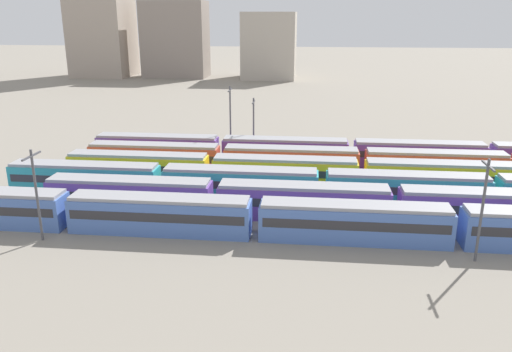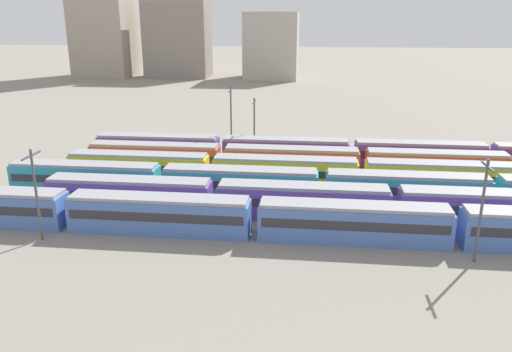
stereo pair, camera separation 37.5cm
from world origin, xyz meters
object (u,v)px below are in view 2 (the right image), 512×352
(catenary_pole_3, at_px, (231,118))
(train_track_2, at_px, (494,193))
(train_track_1, at_px, (394,205))
(train_track_4, at_px, (436,165))
(train_track_5, at_px, (420,155))
(catenary_pole_0, at_px, (36,190))
(train_track_0, at_px, (457,227))
(catenary_pole_2, at_px, (482,206))
(catenary_pole_1, at_px, (254,124))
(train_track_3, at_px, (441,177))

(catenary_pole_3, bearing_deg, train_track_2, -29.61)
(train_track_1, relative_size, train_track_4, 0.80)
(train_track_4, xyz_separation_m, train_track_5, (-1.10, 5.20, 0.00))
(train_track_5, height_order, catenary_pole_0, catenary_pole_0)
(train_track_1, distance_m, catenary_pole_0, 35.32)
(train_track_0, xyz_separation_m, train_track_1, (-4.92, 5.20, 0.00))
(train_track_4, distance_m, catenary_pole_2, 24.26)
(catenary_pole_2, bearing_deg, catenary_pole_3, 129.86)
(train_track_4, height_order, catenary_pole_3, catenary_pole_3)
(train_track_4, xyz_separation_m, catenary_pole_1, (-24.91, 8.39, 3.12))
(train_track_2, bearing_deg, catenary_pole_2, -112.65)
(train_track_1, height_order, catenary_pole_2, catenary_pole_2)
(train_track_3, xyz_separation_m, catenary_pole_3, (-27.81, 13.19, 4.02))
(catenary_pole_1, height_order, catenary_pole_3, catenary_pole_3)
(train_track_2, relative_size, catenary_pole_3, 10.49)
(train_track_5, relative_size, catenary_pole_3, 8.73)
(train_track_0, height_order, train_track_5, same)
(train_track_0, relative_size, catenary_pole_3, 10.49)
(train_track_4, distance_m, catenary_pole_1, 26.47)
(train_track_1, bearing_deg, catenary_pole_1, 125.99)
(catenary_pole_0, relative_size, catenary_pole_3, 0.84)
(train_track_0, bearing_deg, train_track_1, 133.44)
(catenary_pole_0, bearing_deg, train_track_1, 13.64)
(train_track_4, relative_size, catenary_pole_1, 10.42)
(train_track_0, xyz_separation_m, catenary_pole_0, (-39.11, -3.10, 3.11))
(train_track_1, bearing_deg, catenary_pole_3, 131.49)
(train_track_3, bearing_deg, catenary_pole_2, -93.39)
(train_track_5, bearing_deg, train_track_4, -78.09)
(train_track_4, xyz_separation_m, catenary_pole_0, (-41.68, -23.90, 3.11))
(train_track_5, bearing_deg, catenary_pole_0, -144.36)
(train_track_1, xyz_separation_m, catenary_pole_3, (-20.87, 23.59, 4.02))
(train_track_4, bearing_deg, train_track_5, 101.91)
(train_track_2, bearing_deg, catenary_pole_1, 146.99)
(train_track_5, distance_m, catenary_pole_1, 24.23)
(train_track_4, bearing_deg, train_track_0, -97.03)
(catenary_pole_1, xyz_separation_m, catenary_pole_3, (-3.45, -0.40, 0.90))
(train_track_3, xyz_separation_m, catenary_pole_1, (-24.37, 13.59, 3.12))
(train_track_0, bearing_deg, catenary_pole_1, 127.43)
(catenary_pole_1, relative_size, catenary_pole_3, 0.84)
(train_track_5, bearing_deg, catenary_pole_3, 174.16)
(train_track_0, distance_m, train_track_2, 12.30)
(train_track_1, bearing_deg, catenary_pole_2, -55.18)
(catenary_pole_1, height_order, catenary_pole_2, catenary_pole_2)
(train_track_0, distance_m, catenary_pole_2, 4.67)
(catenary_pole_3, bearing_deg, train_track_0, -48.15)
(train_track_2, relative_size, train_track_5, 1.20)
(catenary_pole_2, xyz_separation_m, catenary_pole_3, (-26.70, 31.97, 0.73))
(train_track_1, xyz_separation_m, train_track_5, (6.39, 20.80, 0.00))
(train_track_5, relative_size, catenary_pole_0, 10.43)
(train_track_4, xyz_separation_m, catenary_pole_3, (-28.35, 7.99, 4.02))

